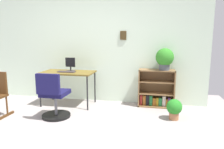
% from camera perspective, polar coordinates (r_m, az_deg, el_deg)
% --- Properties ---
extents(ground_plane, '(6.24, 6.24, 0.00)m').
position_cam_1_polar(ground_plane, '(3.21, -17.59, -17.34)').
color(ground_plane, '#9C9491').
extents(wall_back, '(5.20, 0.12, 2.50)m').
position_cam_1_polar(wall_back, '(4.85, -5.96, 7.54)').
color(wall_back, silver).
rests_on(wall_back, ground_plane).
extents(desk, '(1.13, 0.63, 0.74)m').
position_cam_1_polar(desk, '(4.58, -12.04, 0.09)').
color(desk, brown).
rests_on(desk, ground_plane).
extents(monitor, '(0.22, 0.19, 0.30)m').
position_cam_1_polar(monitor, '(4.62, -11.36, 2.57)').
color(monitor, '#262628').
rests_on(monitor, desk).
extents(keyboard, '(0.37, 0.14, 0.02)m').
position_cam_1_polar(keyboard, '(4.51, -12.39, 0.74)').
color(keyboard, '#372F32').
rests_on(keyboard, desk).
extents(office_chair, '(0.52, 0.55, 0.86)m').
position_cam_1_polar(office_chair, '(3.91, -15.71, -6.48)').
color(office_chair, black).
rests_on(office_chair, ground_plane).
extents(bookshelf_low, '(0.75, 0.30, 0.80)m').
position_cam_1_polar(bookshelf_low, '(4.56, 12.01, -4.27)').
color(bookshelf_low, brown).
rests_on(bookshelf_low, ground_plane).
extents(potted_plant_on_shelf, '(0.37, 0.37, 0.45)m').
position_cam_1_polar(potted_plant_on_shelf, '(4.40, 14.30, 4.37)').
color(potted_plant_on_shelf, '#474C51').
rests_on(potted_plant_on_shelf, bookshelf_low).
extents(potted_plant_floor, '(0.28, 0.28, 0.37)m').
position_cam_1_polar(potted_plant_floor, '(3.93, 16.74, -8.86)').
color(potted_plant_floor, '#9E6642').
rests_on(potted_plant_floor, ground_plane).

